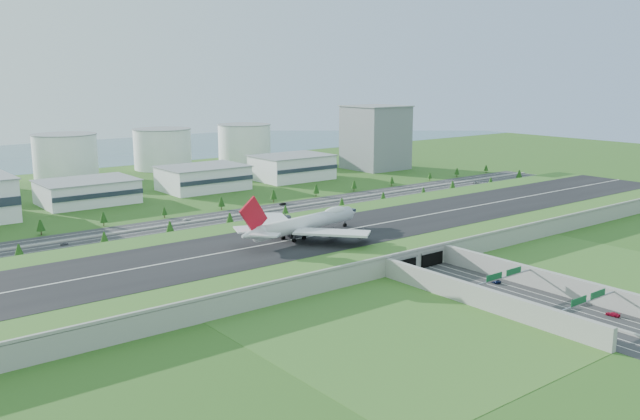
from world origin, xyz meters
TOP-DOWN VIEW (x-y plane):
  - ground at (0.00, 0.00)m, footprint 1200.00×1200.00m
  - airfield_deck at (0.00, -0.09)m, footprint 520.00×100.00m
  - underpass_road at (0.00, -99.42)m, footprint 38.80×120.40m
  - sign_gantry_near at (0.00, -95.04)m, footprint 38.70×0.70m
  - sign_gantry_far at (0.00, -130.04)m, footprint 38.70×0.70m
  - north_expressway at (0.00, 95.00)m, footprint 560.00×36.00m
  - tree_row at (2.70, 96.05)m, footprint 499.58×48.74m
  - hangar_mid_a at (-60.00, 190.00)m, footprint 58.00×42.00m
  - hangar_mid_b at (25.00, 190.00)m, footprint 58.00×42.00m
  - hangar_mid_c at (105.00, 190.00)m, footprint 58.00×42.00m
  - office_tower at (200.00, 195.00)m, footprint 46.00×46.00m
  - fuel_tank_b at (-35.00, 310.00)m, footprint 50.00×50.00m
  - fuel_tank_c at (50.00, 310.00)m, footprint 50.00×50.00m
  - fuel_tank_d at (135.00, 310.00)m, footprint 50.00×50.00m
  - bay_water at (0.00, 480.00)m, footprint 1200.00×260.00m
  - boeing_747 at (-23.56, 1.21)m, footprint 77.70×72.88m
  - car_0 at (-10.23, -87.58)m, footprint 2.65×4.42m
  - car_1 at (-11.67, -119.86)m, footprint 2.71×5.46m
  - car_2 at (10.46, -82.87)m, footprint 3.49×6.13m
  - car_3 at (11.60, -133.19)m, footprint 2.49×5.18m
  - car_4 at (-108.12, 87.74)m, footprint 4.33×2.88m
  - car_5 at (36.70, 105.49)m, footprint 4.84×2.05m
  - car_6 at (204.38, 84.85)m, footprint 5.39×3.39m
  - car_7 at (-33.83, 101.78)m, footprint 4.90×3.56m

SIDE VIEW (x-z plane):
  - ground at x=0.00m, z-range 0.00..0.00m
  - bay_water at x=0.00m, z-range 0.00..0.06m
  - north_expressway at x=0.00m, z-range 0.00..0.12m
  - car_7 at x=-33.83m, z-range 0.12..1.44m
  - car_4 at x=-108.12m, z-range 0.12..1.49m
  - car_6 at x=204.38m, z-range 0.12..1.51m
  - car_0 at x=-10.23m, z-range 0.12..1.53m
  - car_3 at x=11.60m, z-range 0.12..1.58m
  - car_5 at x=36.70m, z-range 0.12..1.67m
  - car_2 at x=10.46m, z-range 0.12..1.73m
  - car_1 at x=-11.67m, z-range 0.12..1.84m
  - underpass_road at x=0.00m, z-range -0.57..7.43m
  - airfield_deck at x=0.00m, z-range -0.48..8.72m
  - tree_row at x=2.70m, z-range 0.59..9.07m
  - sign_gantry_near at x=0.00m, z-range 2.05..11.85m
  - sign_gantry_far at x=0.00m, z-range 2.05..11.85m
  - hangar_mid_a at x=-60.00m, z-range 0.00..15.00m
  - hangar_mid_b at x=25.00m, z-range 0.00..17.00m
  - hangar_mid_c at x=105.00m, z-range 0.00..19.00m
  - boeing_747 at x=-23.56m, z-range 2.73..26.89m
  - fuel_tank_b at x=-35.00m, z-range 0.00..35.00m
  - fuel_tank_c at x=50.00m, z-range 0.00..35.00m
  - fuel_tank_d at x=135.00m, z-range 0.00..35.00m
  - office_tower at x=200.00m, z-range 0.00..55.00m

